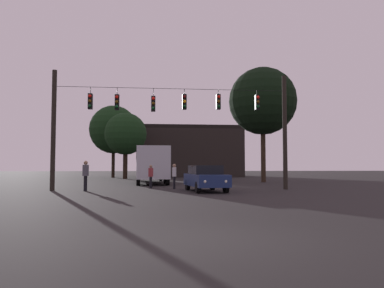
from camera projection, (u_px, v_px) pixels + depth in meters
ground_plane at (167, 184)px, 31.75m from camera, size 168.00×168.00×0.00m
overhead_signal_span at (172, 121)px, 23.38m from camera, size 14.68×0.44×7.32m
city_bus at (151, 162)px, 32.86m from camera, size 3.01×11.10×3.00m
car_near_right at (206, 178)px, 21.95m from camera, size 2.26×4.48×1.52m
pedestrian_crossing_left at (86, 174)px, 22.23m from camera, size 0.32×0.41×1.79m
pedestrian_crossing_center at (151, 175)px, 25.00m from camera, size 0.32×0.41×1.56m
pedestrian_crossing_right at (174, 175)px, 24.32m from camera, size 0.29×0.39×1.62m
corner_building at (188, 153)px, 55.81m from camera, size 14.11×12.84×7.00m
tree_left_silhouette at (126, 134)px, 43.58m from camera, size 4.89×4.89×7.68m
tree_behind_building at (263, 101)px, 35.12m from camera, size 6.31×6.31×10.72m
tree_right_far at (114, 130)px, 48.64m from camera, size 6.22×6.22×9.33m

